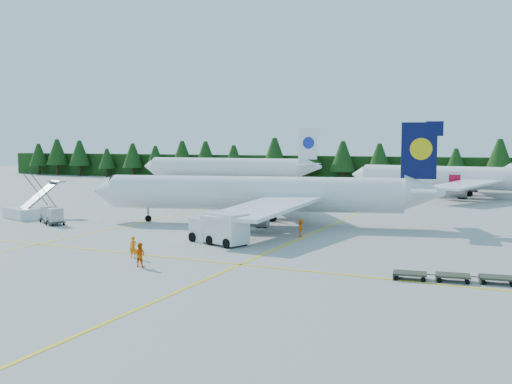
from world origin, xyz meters
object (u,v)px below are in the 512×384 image
at_px(airliner_red, 453,178).
at_px(airliner_navy, 248,194).
at_px(airstairs, 25,210).
at_px(service_truck, 218,228).

bearing_deg(airliner_red, airliner_navy, -106.52).
relative_size(airstairs, service_truck, 1.16).
bearing_deg(airstairs, airliner_red, 66.35).
height_order(airliner_red, airstairs, airliner_red).
xyz_separation_m(airliner_red, service_truck, (-14.23, -54.64, -1.81)).
bearing_deg(airliner_navy, airstairs, -179.77).
distance_m(airstairs, service_truck, 29.63).
height_order(airliner_navy, airstairs, airliner_navy).
height_order(airliner_red, service_truck, airliner_red).
relative_size(airliner_red, airstairs, 5.09).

